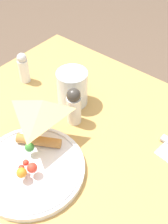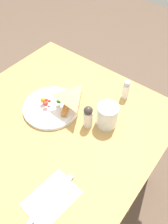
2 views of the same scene
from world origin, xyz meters
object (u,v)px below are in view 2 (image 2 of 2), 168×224
(butter_knife, at_px, (54,195))
(salt_shaker, at_px, (126,89))
(plate_pizza, at_px, (52,106))
(dining_table, at_px, (54,138))
(milk_glass, at_px, (107,116))
(napkin_folded, at_px, (52,199))
(pepper_shaker, at_px, (88,117))

(butter_knife, distance_m, salt_shaker, 0.56)
(plate_pizza, bearing_deg, dining_table, 42.30)
(plate_pizza, height_order, butter_knife, plate_pizza)
(milk_glass, bearing_deg, butter_knife, 5.67)
(dining_table, height_order, napkin_folded, napkin_folded)
(plate_pizza, distance_m, napkin_folded, 0.41)
(dining_table, relative_size, plate_pizza, 3.58)
(plate_pizza, distance_m, salt_shaker, 0.35)
(butter_knife, bearing_deg, milk_glass, -173.17)
(dining_table, bearing_deg, plate_pizza, -137.70)
(salt_shaker, height_order, pepper_shaker, pepper_shaker)
(plate_pizza, bearing_deg, butter_knife, 44.53)
(plate_pizza, bearing_deg, napkin_folded, 43.42)
(plate_pizza, xyz_separation_m, napkin_folded, (0.30, 0.28, -0.01))
(napkin_folded, height_order, butter_knife, butter_knife)
(salt_shaker, bearing_deg, pepper_shaker, -8.51)
(plate_pizza, distance_m, pepper_shaker, 0.19)
(plate_pizza, bearing_deg, salt_shaker, 140.30)
(dining_table, xyz_separation_m, pepper_shaker, (-0.09, 0.13, 0.17))
(plate_pizza, distance_m, butter_knife, 0.40)
(butter_knife, relative_size, pepper_shaker, 1.85)
(plate_pizza, relative_size, pepper_shaker, 2.24)
(salt_shaker, bearing_deg, milk_glass, 6.57)
(plate_pizza, relative_size, milk_glass, 2.39)
(milk_glass, bearing_deg, salt_shaker, -173.43)
(dining_table, height_order, butter_knife, butter_knife)
(plate_pizza, xyz_separation_m, milk_glass, (-0.08, 0.24, 0.03))
(plate_pizza, bearing_deg, pepper_shaker, 98.32)
(dining_table, xyz_separation_m, plate_pizza, (-0.06, -0.06, 0.13))
(milk_glass, xyz_separation_m, pepper_shaker, (0.06, -0.06, 0.01))
(dining_table, distance_m, pepper_shaker, 0.23)
(milk_glass, xyz_separation_m, salt_shaker, (-0.18, -0.02, 0.00))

